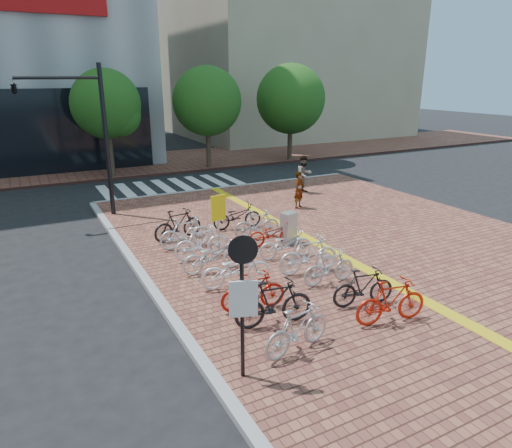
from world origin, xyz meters
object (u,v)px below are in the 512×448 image
pedestrian_a (299,190)px  pedestrian_b (304,174)px  bike_10 (329,267)px  bike_11 (309,255)px  bike_14 (257,224)px  utility_box (289,228)px  bike_6 (185,233)px  bike_5 (201,242)px  bike_0 (298,329)px  bike_7 (178,225)px  notice_sign (243,291)px  yellow_sign (218,213)px  bike_12 (286,244)px  bike_8 (391,301)px  bike_1 (274,303)px  bike_4 (213,256)px  bike_13 (272,234)px  bike_9 (363,287)px  bike_3 (236,269)px  bike_15 (237,216)px  bike_2 (253,291)px

pedestrian_a → pedestrian_b: bearing=23.2°
bike_10 → bike_11: 0.89m
bike_14 → utility_box: bearing=-139.3°
bike_6 → utility_box: utility_box is taller
pedestrian_a → bike_5: bearing=-178.6°
bike_11 → pedestrian_a: pedestrian_a is taller
bike_0 → bike_7: bike_7 is taller
notice_sign → bike_0: bearing=10.2°
bike_5 → bike_7: bike_7 is taller
yellow_sign → bike_12: bearing=-41.4°
bike_0 → bike_8: (2.56, -0.01, 0.02)m
bike_11 → pedestrian_b: pedestrian_b is taller
bike_5 → notice_sign: 6.30m
bike_1 → bike_11: bearing=-39.7°
utility_box → bike_12: bearing=-125.5°
bike_5 → utility_box: bearing=-93.3°
bike_7 → bike_4: bearing=169.9°
bike_13 → pedestrian_b: (5.08, 5.77, 0.48)m
bike_7 → bike_8: (2.53, -7.78, -0.01)m
bike_9 → pedestrian_b: bearing=-14.4°
bike_4 → bike_7: bearing=1.0°
bike_5 → bike_6: bike_5 is taller
yellow_sign → bike_13: bearing=-9.2°
bike_13 → pedestrian_a: pedestrian_a is taller
bike_3 → bike_15: bearing=-17.6°
bike_0 → bike_9: (2.55, 0.94, -0.02)m
bike_1 → bike_2: bearing=13.8°
bike_3 → pedestrian_a: bearing=-36.6°
bike_12 → bike_4: bearing=95.7°
bike_7 → bike_10: bearing=-165.4°
bike_8 → pedestrian_b: (5.17, 11.47, 0.36)m
utility_box → bike_1: bearing=-125.3°
bike_1 → bike_10: bearing=-55.0°
bike_7 → bike_15: bike_7 is taller
bike_14 → bike_5: bearing=116.9°
bike_1 → bike_8: bearing=-106.3°
bike_10 → bike_3: bearing=67.9°
bike_10 → bike_9: bearing=-178.1°
bike_5 → bike_7: 2.02m
bike_0 → bike_3: bike_0 is taller
bike_12 → bike_14: size_ratio=1.04×
bike_11 → bike_12: (0.01, 1.29, -0.10)m
bike_3 → bike_4: size_ratio=1.04×
bike_11 → pedestrian_a: 6.99m
bike_8 → bike_12: (-0.08, 4.54, -0.08)m
bike_0 → pedestrian_b: size_ratio=0.95×
bike_7 → bike_9: (2.53, -6.82, -0.06)m
bike_14 → bike_11: bearing=-175.0°
bike_11 → bike_9: bearing=-171.5°
bike_1 → bike_6: bearing=10.0°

